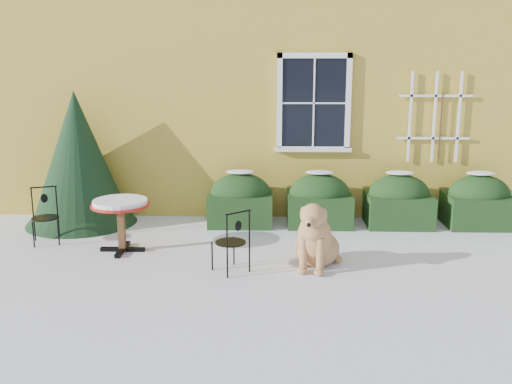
{
  "coord_description": "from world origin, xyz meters",
  "views": [
    {
      "loc": [
        0.23,
        -6.61,
        2.64
      ],
      "look_at": [
        0.0,
        1.0,
        0.9
      ],
      "focal_mm": 40.0,
      "sensor_mm": 36.0,
      "label": 1
    }
  ],
  "objects_px": {
    "patio_chair_far": "(45,215)",
    "dog": "(315,240)",
    "bistro_table": "(120,208)",
    "patio_chair_near": "(232,241)",
    "evergreen_shrub": "(79,171)"
  },
  "relations": [
    {
      "from": "patio_chair_far",
      "to": "dog",
      "type": "distance_m",
      "value": 4.06
    },
    {
      "from": "bistro_table",
      "to": "patio_chair_far",
      "type": "distance_m",
      "value": 1.32
    },
    {
      "from": "bistro_table",
      "to": "patio_chair_far",
      "type": "height_order",
      "value": "patio_chair_far"
    },
    {
      "from": "dog",
      "to": "bistro_table",
      "type": "bearing_deg",
      "value": -176.6
    },
    {
      "from": "patio_chair_far",
      "to": "bistro_table",
      "type": "bearing_deg",
      "value": -37.12
    },
    {
      "from": "evergreen_shrub",
      "to": "patio_chair_near",
      "type": "relative_size",
      "value": 2.65
    },
    {
      "from": "evergreen_shrub",
      "to": "patio_chair_near",
      "type": "distance_m",
      "value": 3.51
    },
    {
      "from": "evergreen_shrub",
      "to": "dog",
      "type": "xyz_separation_m",
      "value": [
        3.76,
        -2.02,
        -0.51
      ]
    },
    {
      "from": "evergreen_shrub",
      "to": "patio_chair_far",
      "type": "height_order",
      "value": "evergreen_shrub"
    },
    {
      "from": "bistro_table",
      "to": "dog",
      "type": "relative_size",
      "value": 0.82
    },
    {
      "from": "patio_chair_near",
      "to": "dog",
      "type": "height_order",
      "value": "dog"
    },
    {
      "from": "dog",
      "to": "patio_chair_far",
      "type": "bearing_deg",
      "value": -178.21
    },
    {
      "from": "patio_chair_near",
      "to": "patio_chair_far",
      "type": "xyz_separation_m",
      "value": [
        -2.87,
        1.15,
        -0.0
      ]
    },
    {
      "from": "bistro_table",
      "to": "dog",
      "type": "bearing_deg",
      "value": -12.09
    },
    {
      "from": "bistro_table",
      "to": "patio_chair_far",
      "type": "bearing_deg",
      "value": 162.87
    }
  ]
}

